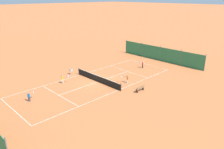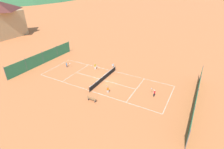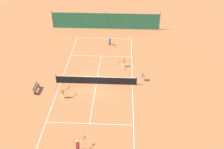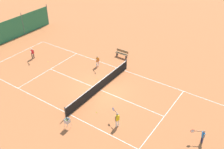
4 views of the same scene
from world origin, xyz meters
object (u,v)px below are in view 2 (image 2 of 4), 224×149
Objects in this scene: tennis_net at (104,78)px; player_near_service at (95,66)px; player_far_service at (108,89)px; tennis_ball_by_net_left at (141,94)px; player_near_baseline at (67,64)px; player_far_baseline at (154,92)px; courtside_bench at (92,99)px; tennis_ball_by_net_right at (107,85)px; ball_hopper at (113,65)px; tennis_ball_mid_court at (104,72)px; tennis_ball_near_corner at (118,100)px.

player_near_service is (3.01, 3.86, 0.25)m from tennis_net.
player_far_service is 17.95× the size of tennis_ball_by_net_left.
player_far_service is at bearing -108.72° from player_near_baseline.
player_far_baseline reaches higher than player_far_service.
player_near_service is 0.85× the size of courtside_bench.
tennis_ball_by_net_right is 6.80m from ball_hopper.
player_far_service reaches higher than player_near_baseline.
tennis_net is 3.20m from tennis_ball_mid_court.
ball_hopper is at bearing 18.78° from tennis_ball_by_net_right.
tennis_ball_by_net_left is 10.59m from ball_hopper.
player_far_service is at bearing -143.56° from tennis_ball_mid_court.
player_near_baseline reaches higher than tennis_ball_mid_court.
tennis_net is 139.09× the size of tennis_ball_mid_court.
player_near_service is 19.42× the size of tennis_ball_by_net_left.
player_near_service reaches higher than courtside_bench.
tennis_ball_by_net_right is at bearing 91.94° from tennis_ball_by_net_left.
courtside_bench is at bearing -165.04° from tennis_net.
player_near_baseline reaches higher than tennis_ball_by_net_left.
courtside_bench is (-7.35, -11.38, -0.22)m from player_near_baseline.
player_far_service is 1.33× the size of ball_hopper.
player_far_service reaches higher than tennis_net.
player_near_service reaches higher than tennis_ball_by_net_left.
player_far_baseline is 18.35× the size of tennis_ball_near_corner.
tennis_ball_by_net_right is (3.02, 3.76, 0.00)m from tennis_ball_near_corner.
player_near_service reaches higher than player_far_service.
player_far_baseline is (-0.53, -9.56, 0.21)m from tennis_net.
player_near_service is 12.17m from tennis_ball_by_net_left.
tennis_ball_by_net_right is (-2.11, -10.95, -0.63)m from player_near_baseline.
courtside_bench is at bearing 132.50° from tennis_ball_by_net_left.
tennis_ball_by_net_right and tennis_ball_by_net_left have the same top height.
tennis_ball_by_net_right is (-0.58, 8.30, -0.67)m from player_far_baseline.
player_far_baseline is 0.81× the size of courtside_bench.
player_far_baseline is at bearing -94.54° from player_near_baseline.
player_far_service reaches higher than tennis_ball_by_net_left.
player_far_baseline is at bearing -68.84° from player_far_service.
tennis_ball_near_corner is 1.00× the size of tennis_ball_by_net_right.
player_far_baseline reaches higher than tennis_ball_by_net_left.
player_far_baseline reaches higher than tennis_ball_mid_court.
player_far_service is 1.04× the size of player_near_baseline.
tennis_ball_mid_court is at bearing 68.95° from tennis_ball_by_net_left.
tennis_net is at bearing -170.17° from ball_hopper.
tennis_net reaches higher than tennis_ball_by_net_right.
ball_hopper is (8.50, 3.60, -0.04)m from player_far_service.
player_far_service is 9.23m from ball_hopper.
player_far_baseline is at bearing -106.00° from tennis_ball_mid_court.
tennis_ball_near_corner is at bearing -129.35° from tennis_net.
tennis_ball_by_net_left is at bearing -65.15° from player_far_service.
ball_hopper is at bearing 12.65° from courtside_bench.
courtside_bench is (-3.15, 0.99, -0.24)m from player_far_service.
player_near_baseline is at bearing 108.99° from player_near_service.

